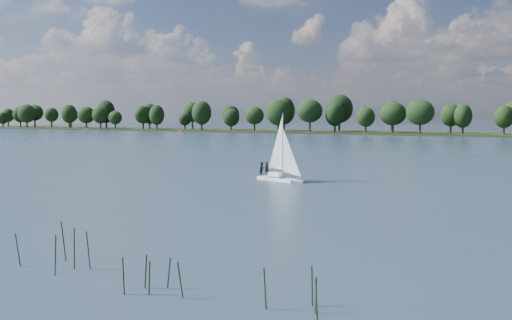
% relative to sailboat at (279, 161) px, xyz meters
% --- Properties ---
extents(ground, '(700.00, 700.00, 0.00)m').
position_rel_sailboat_xyz_m(ground, '(-6.25, 66.80, -2.36)').
color(ground, '#233342').
rests_on(ground, ground).
extents(far_shore, '(660.00, 40.00, 1.50)m').
position_rel_sailboat_xyz_m(far_shore, '(-6.25, 178.80, -2.36)').
color(far_shore, black).
rests_on(far_shore, ground).
extents(sailboat, '(6.64, 3.82, 8.44)m').
position_rel_sailboat_xyz_m(sailboat, '(0.00, 0.00, 0.00)').
color(sailboat, white).
rests_on(sailboat, ground).
extents(dinghy_pink, '(3.21, 2.05, 4.78)m').
position_rel_sailboat_xyz_m(dinghy_pink, '(-114.58, 134.51, -1.23)').
color(dinghy_pink, silver).
rests_on(dinghy_pink, ground).
extents(pontoon, '(4.34, 2.83, 0.50)m').
position_rel_sailboat_xyz_m(pontoon, '(-194.08, 159.24, -2.36)').
color(pontoon, '#505255').
rests_on(pontoon, ground).
extents(treeline, '(563.23, 73.76, 18.56)m').
position_rel_sailboat_xyz_m(treeline, '(-4.93, 174.50, 5.70)').
color(treeline, black).
rests_on(treeline, ground).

